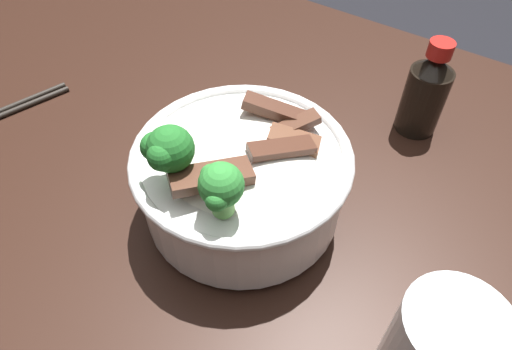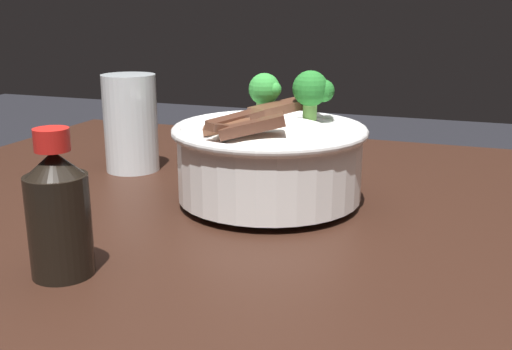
{
  "view_description": "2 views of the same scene",
  "coord_description": "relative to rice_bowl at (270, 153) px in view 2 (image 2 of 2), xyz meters",
  "views": [
    {
      "loc": [
        -0.29,
        0.27,
        1.16
      ],
      "look_at": [
        -0.12,
        0.03,
        0.84
      ],
      "focal_mm": 31.24,
      "sensor_mm": 36.0,
      "label": 1
    },
    {
      "loc": [
        0.1,
        -0.57,
        0.99
      ],
      "look_at": [
        -0.13,
        0.07,
        0.8
      ],
      "focal_mm": 42.31,
      "sensor_mm": 36.0,
      "label": 2
    }
  ],
  "objects": [
    {
      "name": "soy_sauce_bottle",
      "position": [
        -0.1,
        -0.24,
        -0.0
      ],
      "size": [
        0.05,
        0.05,
        0.12
      ],
      "color": "black",
      "rests_on": "dining_table"
    },
    {
      "name": "rice_bowl",
      "position": [
        0.0,
        0.0,
        0.0
      ],
      "size": [
        0.21,
        0.21,
        0.14
      ],
      "color": "white",
      "rests_on": "dining_table"
    },
    {
      "name": "dining_table",
      "position": [
        0.11,
        -0.04,
        -0.17
      ],
      "size": [
        1.19,
        0.82,
        0.77
      ],
      "color": "black",
      "rests_on": "ground"
    },
    {
      "name": "drinking_glass",
      "position": [
        -0.22,
        0.07,
        0.0
      ],
      "size": [
        0.07,
        0.07,
        0.13
      ],
      "color": "white",
      "rests_on": "dining_table"
    }
  ]
}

